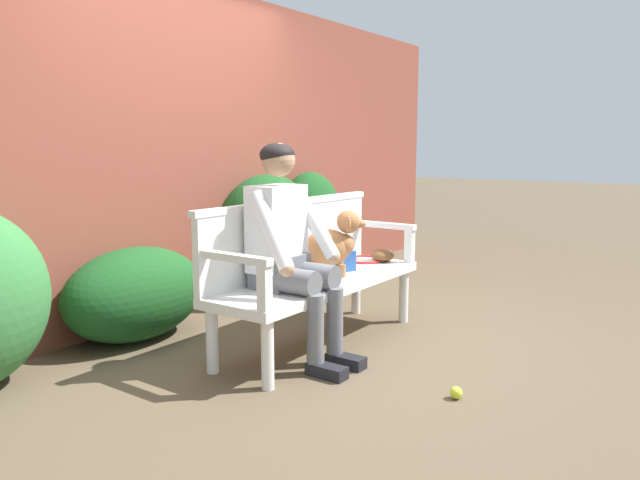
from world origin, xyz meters
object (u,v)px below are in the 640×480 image
(sports_bag, at_px, (331,261))
(dog_on_bench, at_px, (333,243))
(garden_bench, at_px, (320,286))
(person_seated, at_px, (288,244))
(tennis_racket, at_px, (361,259))
(baseball_glove, at_px, (383,255))
(tennis_ball, at_px, (456,393))

(sports_bag, bearing_deg, dog_on_bench, -141.97)
(garden_bench, relative_size, person_seated, 1.31)
(tennis_racket, bearing_deg, dog_on_bench, -167.27)
(garden_bench, distance_m, tennis_racket, 0.68)
(garden_bench, height_order, person_seated, person_seated)
(tennis_racket, xyz_separation_m, baseball_glove, (0.08, -0.14, 0.04))
(person_seated, relative_size, baseball_glove, 5.99)
(tennis_racket, xyz_separation_m, tennis_ball, (-0.98, -1.19, -0.43))
(garden_bench, height_order, dog_on_bench, dog_on_bench)
(garden_bench, distance_m, dog_on_bench, 0.30)
(person_seated, distance_m, sports_bag, 0.62)
(dog_on_bench, distance_m, baseball_glove, 0.66)
(baseball_glove, bearing_deg, person_seated, 155.11)
(person_seated, bearing_deg, baseball_glove, -1.41)
(dog_on_bench, bearing_deg, tennis_racket, 12.73)
(person_seated, distance_m, dog_on_bench, 0.47)
(baseball_glove, bearing_deg, sports_bag, 144.43)
(garden_bench, relative_size, tennis_racket, 2.99)
(dog_on_bench, xyz_separation_m, baseball_glove, (0.64, -0.02, -0.17))
(dog_on_bench, xyz_separation_m, tennis_racket, (0.56, 0.13, -0.21))
(garden_bench, bearing_deg, tennis_ball, -106.08)
(baseball_glove, distance_m, tennis_ball, 1.56)
(tennis_racket, distance_m, sports_bag, 0.44)
(baseball_glove, height_order, tennis_ball, baseball_glove)
(sports_bag, bearing_deg, tennis_ball, -115.13)
(tennis_ball, bearing_deg, tennis_racket, 50.50)
(baseball_glove, bearing_deg, dog_on_bench, 155.00)
(tennis_ball, bearing_deg, person_seated, 92.11)
(tennis_racket, bearing_deg, sports_bag, -175.81)
(tennis_racket, relative_size, baseball_glove, 2.61)
(person_seated, xyz_separation_m, dog_on_bench, (0.46, -0.01, -0.05))
(person_seated, relative_size, sports_bag, 4.71)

